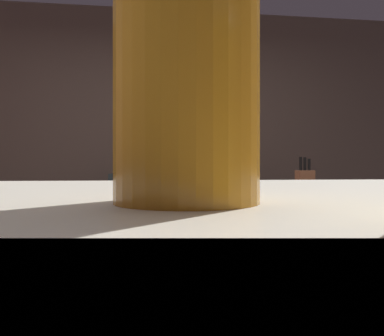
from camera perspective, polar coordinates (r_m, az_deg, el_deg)
name	(u,v)px	position (r m, az deg, el deg)	size (l,w,h in m)	color
wall_back	(159,145)	(3.56, -5.36, 3.75)	(5.20, 0.10, 2.70)	brown
prep_counter	(226,282)	(2.16, 5.51, -17.92)	(2.10, 0.60, 0.90)	brown
back_shelf	(161,231)	(3.32, -5.06, -10.13)	(0.92, 0.36, 1.07)	#303E41
bartender	(221,206)	(1.60, 4.70, -6.13)	(0.49, 0.55, 1.64)	#312831
knife_block	(305,185)	(2.32, 17.86, -2.67)	(0.10, 0.08, 0.29)	#945F40
mixing_bowl	(85,204)	(1.94, -16.92, -5.68)	(0.17, 0.17, 0.05)	#D15B36
chefs_knife	(254,205)	(2.06, 10.06, -5.87)	(0.24, 0.03, 0.01)	silver
pint_glass_far	(187,76)	(0.21, -0.89, 14.66)	(0.08, 0.08, 0.15)	#B1711B
bottle_soy	(135,166)	(3.29, -9.28, 0.32)	(0.07, 0.07, 0.18)	#D1CA7C
bottle_vinegar	(150,165)	(3.31, -6.89, 0.43)	(0.05, 0.05, 0.20)	#CDC986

